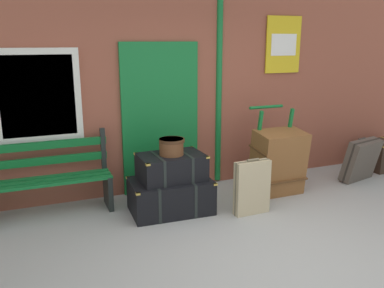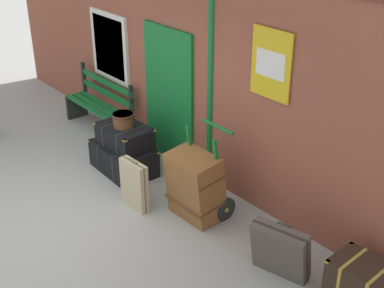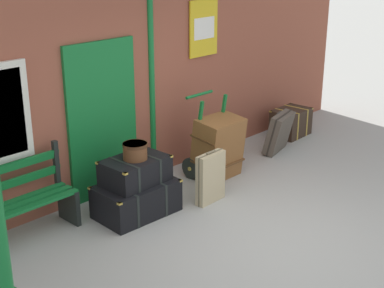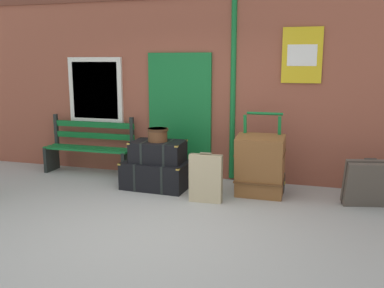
{
  "view_description": "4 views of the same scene",
  "coord_description": "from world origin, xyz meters",
  "views": [
    {
      "loc": [
        -2.11,
        -2.92,
        2.12
      ],
      "look_at": [
        -0.28,
        1.6,
        0.87
      ],
      "focal_mm": 38.07,
      "sensor_mm": 36.0,
      "label": 1
    },
    {
      "loc": [
        5.48,
        -2.11,
        4.03
      ],
      "look_at": [
        0.73,
        1.91,
        0.86
      ],
      "focal_mm": 49.78,
      "sensor_mm": 36.0,
      "label": 2
    },
    {
      "loc": [
        -4.75,
        -3.3,
        3.28
      ],
      "look_at": [
        0.5,
        1.67,
        0.67
      ],
      "focal_mm": 52.67,
      "sensor_mm": 36.0,
      "label": 3
    },
    {
      "loc": [
        1.87,
        -4.39,
        1.97
      ],
      "look_at": [
        -0.05,
        1.94,
        0.67
      ],
      "focal_mm": 39.93,
      "sensor_mm": 36.0,
      "label": 4
    }
  ],
  "objects": [
    {
      "name": "steamer_trunk_middle",
      "position": [
        -0.53,
        1.68,
        0.58
      ],
      "size": [
        0.82,
        0.57,
        0.33
      ],
      "color": "black",
      "rests_on": "steamer_trunk_base"
    },
    {
      "name": "brick_facade",
      "position": [
        -0.02,
        2.6,
        1.6
      ],
      "size": [
        10.4,
        0.35,
        3.2
      ],
      "color": "brown",
      "rests_on": "ground"
    },
    {
      "name": "large_brown_trunk",
      "position": [
        1.06,
        1.68,
        0.46
      ],
      "size": [
        0.7,
        0.53,
        0.92
      ],
      "color": "brown",
      "rests_on": "ground"
    },
    {
      "name": "porters_trolley",
      "position": [
        1.06,
        1.86,
        0.27
      ],
      "size": [
        0.71,
        0.56,
        1.21
      ],
      "color": "black",
      "rests_on": "ground"
    },
    {
      "name": "suitcase_caramel",
      "position": [
        0.37,
        1.21,
        0.34
      ],
      "size": [
        0.48,
        0.15,
        0.72
      ],
      "color": "tan",
      "rests_on": "ground"
    },
    {
      "name": "ground_plane",
      "position": [
        0.0,
        0.0,
        0.0
      ],
      "size": [
        60.0,
        60.0,
        0.0
      ],
      "primitive_type": "plane",
      "color": "#A3A099"
    },
    {
      "name": "platform_bench",
      "position": [
        -2.01,
        2.16,
        0.44
      ],
      "size": [
        1.6,
        0.43,
        1.01
      ],
      "color": "#146B2D",
      "rests_on": "ground"
    },
    {
      "name": "round_hatbox",
      "position": [
        -0.52,
        1.67,
        0.86
      ],
      "size": [
        0.32,
        0.32,
        0.21
      ],
      "color": "brown",
      "rests_on": "steamer_trunk_middle"
    },
    {
      "name": "steamer_trunk_base",
      "position": [
        -0.55,
        1.65,
        0.21
      ],
      "size": [
        1.04,
        0.69,
        0.43
      ],
      "color": "black",
      "rests_on": "ground"
    },
    {
      "name": "suitcase_charcoal",
      "position": [
        2.55,
        1.65,
        0.33
      ],
      "size": [
        0.7,
        0.46,
        0.68
      ],
      "color": "#51473D",
      "rests_on": "ground"
    }
  ]
}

